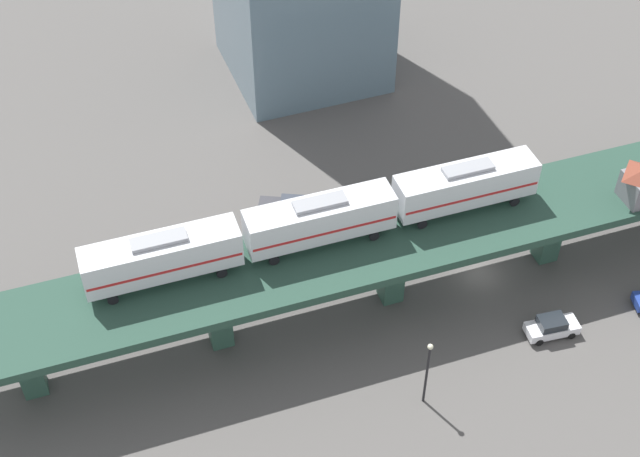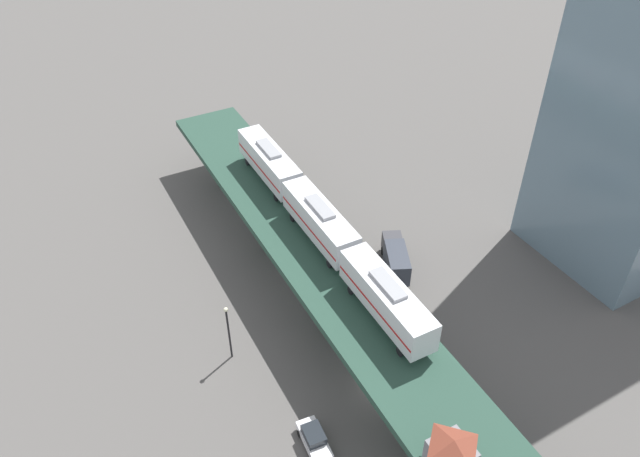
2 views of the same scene
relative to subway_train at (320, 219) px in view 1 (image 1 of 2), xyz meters
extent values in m
plane|color=#514F4C|center=(1.75, 14.37, -9.83)|extent=(400.00, 400.00, 0.00)
cube|color=#244135|center=(1.75, 14.37, -2.94)|extent=(10.66, 92.18, 0.80)
cube|color=#2D5142|center=(0.81, -24.12, -6.58)|extent=(1.84, 1.84, 6.49)
cube|color=#2D5142|center=(1.18, -9.12, -6.58)|extent=(1.84, 1.84, 6.49)
cube|color=#2D5142|center=(1.54, 5.87, -6.58)|extent=(1.84, 1.84, 6.49)
cube|color=#2D5142|center=(1.91, 20.87, -6.58)|extent=(1.84, 1.84, 6.49)
cube|color=silver|center=(-0.31, -12.60, 0.00)|extent=(3.09, 12.07, 3.10)
cube|color=#B21E1E|center=(-0.31, -12.60, -0.30)|extent=(3.13, 11.83, 0.24)
cube|color=gray|center=(-0.31, -12.60, 1.73)|extent=(1.50, 4.23, 0.36)
cylinder|color=black|center=(-1.60, -16.77, -2.12)|extent=(0.24, 0.85, 0.84)
cylinder|color=black|center=(0.78, -16.82, -2.12)|extent=(0.24, 0.85, 0.84)
cylinder|color=black|center=(-1.40, -8.37, -2.12)|extent=(0.24, 0.85, 0.84)
cylinder|color=black|center=(0.98, -8.43, -2.12)|extent=(0.24, 0.85, 0.84)
cube|color=silver|center=(0.00, 0.00, 0.00)|extent=(3.09, 12.07, 3.10)
cube|color=#B21E1E|center=(0.00, 0.00, -0.30)|extent=(3.13, 11.83, 0.24)
cube|color=gray|center=(0.00, 0.00, 1.73)|extent=(1.50, 4.23, 0.36)
cylinder|color=black|center=(-1.29, -4.17, -2.12)|extent=(0.24, 0.85, 0.84)
cylinder|color=black|center=(1.09, -4.23, -2.12)|extent=(0.24, 0.85, 0.84)
cylinder|color=black|center=(-1.09, 4.23, -2.12)|extent=(0.24, 0.85, 0.84)
cylinder|color=black|center=(1.29, 4.17, -2.12)|extent=(0.24, 0.85, 0.84)
cube|color=silver|center=(0.31, 12.60, 0.00)|extent=(3.09, 12.07, 3.10)
cube|color=#B21E1E|center=(0.31, 12.60, -0.30)|extent=(3.13, 11.83, 0.24)
cube|color=gray|center=(0.31, 12.60, 1.73)|extent=(1.50, 4.23, 0.36)
cylinder|color=black|center=(-0.98, 8.43, -2.12)|extent=(0.24, 0.85, 0.84)
cylinder|color=black|center=(1.40, 8.37, -2.12)|extent=(0.24, 0.85, 0.84)
cylinder|color=black|center=(-0.78, 16.82, -2.12)|extent=(0.24, 0.85, 0.84)
cylinder|color=black|center=(1.60, 16.77, -2.12)|extent=(0.24, 0.85, 0.84)
cylinder|color=black|center=(9.31, 25.86, -9.50)|extent=(0.40, 0.70, 0.66)
cube|color=silver|center=(9.98, 16.79, -9.10)|extent=(2.26, 4.57, 0.80)
cube|color=#1E2328|center=(9.97, 16.64, -8.32)|extent=(1.86, 2.36, 0.76)
cylinder|color=black|center=(8.98, 15.46, -9.50)|extent=(0.31, 0.68, 0.66)
cylinder|color=black|center=(10.68, 15.28, -9.50)|extent=(0.31, 0.68, 0.66)
cylinder|color=black|center=(9.29, 18.30, -9.50)|extent=(0.31, 0.68, 0.66)
cylinder|color=black|center=(10.99, 18.12, -9.50)|extent=(0.31, 0.68, 0.66)
cube|color=#333338|center=(-10.38, -1.11, -8.18)|extent=(2.85, 2.76, 2.30)
cube|color=#2D333D|center=(-8.81, 2.13, -7.98)|extent=(4.33, 5.68, 2.70)
cylinder|color=black|center=(-11.27, -0.68, -9.33)|extent=(0.75, 1.05, 1.00)
cylinder|color=black|center=(-9.48, -1.54, -9.33)|extent=(0.75, 1.05, 1.00)
cylinder|color=black|center=(-9.07, 3.99, -9.33)|extent=(0.75, 1.05, 1.00)
cylinder|color=black|center=(-7.20, 3.09, -9.33)|extent=(0.75, 1.05, 1.00)
cylinder|color=black|center=(12.37, 4.00, -6.58)|extent=(0.20, 0.20, 6.50)
sphere|color=beige|center=(12.37, 4.00, -3.11)|extent=(0.44, 0.44, 0.44)
camera|label=1|loc=(47.47, -17.54, 48.15)|focal=50.00mm
camera|label=2|loc=(24.53, 43.67, 39.45)|focal=35.00mm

